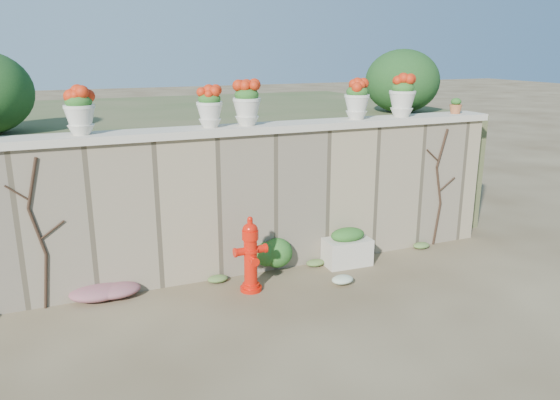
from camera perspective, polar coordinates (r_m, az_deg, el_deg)
name	(u,v)px	position (r m, az deg, el deg)	size (l,w,h in m)	color
ground	(295,324)	(6.55, 1.62, -12.86)	(80.00, 80.00, 0.00)	#4C3B26
stone_wall	(244,203)	(7.73, -3.81, -0.34)	(8.00, 0.40, 2.00)	gray
wall_cap	(242,129)	(7.51, -3.96, 7.39)	(8.10, 0.52, 0.10)	beige
raised_fill	(190,161)	(10.72, -9.40, 4.03)	(9.00, 6.00, 2.00)	#384C23
back_shrub_right	(402,81)	(10.08, 12.66, 12.03)	(1.30, 1.30, 1.10)	#143814
vine_left	(38,232)	(7.15, -23.93, -3.11)	(0.60, 0.04, 1.91)	black
vine_right	(439,186)	(9.08, 16.31, 1.43)	(0.60, 0.04, 1.91)	black
fire_hydrant	(251,254)	(7.19, -3.09, -5.68)	(0.43, 0.31, 1.02)	red
planter_box	(347,248)	(8.17, 7.04, -4.97)	(0.70, 0.42, 0.57)	beige
green_shrub	(273,251)	(7.83, -0.77, -5.36)	(0.67, 0.60, 0.63)	#1E5119
magenta_clump	(104,290)	(7.43, -17.87, -8.98)	(0.92, 0.61, 0.25)	#B92570
white_flowers	(341,278)	(7.57, 6.38, -8.10)	(0.50, 0.40, 0.18)	white
urn_pot_1	(79,111)	(7.08, -20.22, 8.72)	(0.37, 0.37, 0.58)	beige
urn_pot_2	(210,107)	(7.34, -7.37, 9.60)	(0.34, 0.34, 0.54)	beige
urn_pot_3	(247,104)	(7.49, -3.49, 10.02)	(0.38, 0.38, 0.59)	beige
urn_pot_4	(357,100)	(8.21, 8.04, 10.35)	(0.37, 0.37, 0.58)	beige
urn_pot_5	(402,96)	(8.64, 12.66, 10.56)	(0.40, 0.40, 0.63)	beige
terracotta_pot	(456,107)	(9.28, 17.88, 9.27)	(0.20, 0.20, 0.24)	#AA5D34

